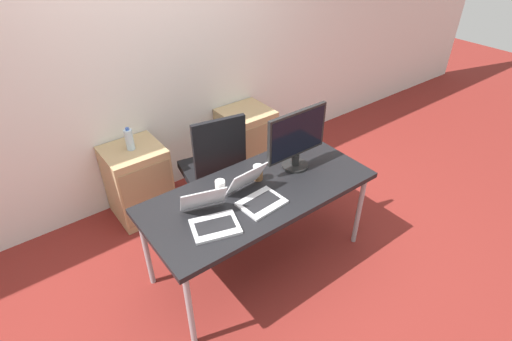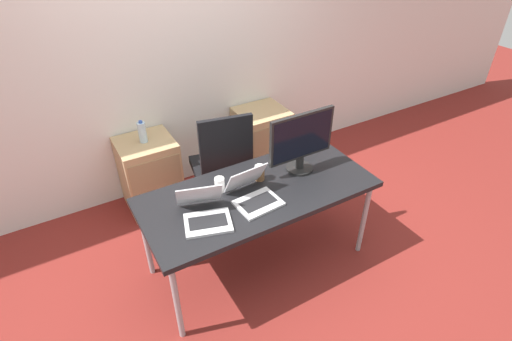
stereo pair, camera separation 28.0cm
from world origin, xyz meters
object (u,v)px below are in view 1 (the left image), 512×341
cabinet_left (138,182)px  cabinet_right (246,141)px  water_bottle (129,139)px  office_chair (214,178)px  laptop_right (256,194)px  monitor (297,138)px  coffee_cup_white (220,187)px  laptop_left (211,217)px  coffee_cup_brown (258,173)px

cabinet_left → cabinet_right: bearing=0.0°
water_bottle → cabinet_left: bearing=-90.0°
office_chair → laptop_right: office_chair is taller
cabinet_left → monitor: 1.54m
cabinet_right → monitor: bearing=-105.9°
coffee_cup_white → laptop_right: bearing=-52.7°
laptop_left → laptop_right: bearing=1.5°
laptop_left → laptop_right: size_ratio=1.15×
water_bottle → laptop_left: (0.03, -1.24, -0.01)m
cabinet_right → laptop_left: size_ratio=1.66×
cabinet_left → cabinet_right: size_ratio=1.00×
cabinet_right → coffee_cup_white: size_ratio=6.28×
cabinet_right → monitor: 1.29m
office_chair → coffee_cup_white: 0.76m
monitor → laptop_right: bearing=-163.2°
cabinet_right → coffee_cup_brown: 1.30m
cabinet_left → laptop_left: bearing=-88.4°
cabinet_right → laptop_left: 1.75m
coffee_cup_brown → cabinet_left: bearing=118.6°
laptop_left → coffee_cup_white: laptop_left is taller
monitor → coffee_cup_brown: bearing=173.1°
office_chair → water_bottle: 0.79m
office_chair → cabinet_right: 0.80m
cabinet_left → office_chair: bearing=-38.7°
cabinet_right → water_bottle: size_ratio=3.38×
water_bottle → cabinet_right: bearing=-0.1°
cabinet_right → water_bottle: (-1.20, 0.00, 0.44)m
coffee_cup_white → coffee_cup_brown: size_ratio=0.93×
cabinet_left → laptop_right: bearing=-71.6°
water_bottle → office_chair: bearing=-38.9°
water_bottle → monitor: bearing=-50.2°
cabinet_left → water_bottle: bearing=90.0°
laptop_left → coffee_cup_brown: laptop_left is taller
laptop_right → coffee_cup_brown: size_ratio=3.07×
water_bottle → coffee_cup_white: size_ratio=1.86×
coffee_cup_white → coffee_cup_brown: bearing=-4.0°
laptop_left → cabinet_right: bearing=46.5°
cabinet_right → coffee_cup_white: coffee_cup_white is taller
cabinet_right → laptop_left: laptop_left is taller
laptop_left → coffee_cup_brown: 0.57m
monitor → coffee_cup_brown: 0.39m
cabinet_left → laptop_right: laptop_right is taller
water_bottle → coffee_cup_brown: (0.57, -1.04, 0.00)m
cabinet_left → coffee_cup_white: coffee_cup_white is taller
office_chair → coffee_cup_brown: bearing=-87.4°
cabinet_left → coffee_cup_brown: size_ratio=5.84×
water_bottle → laptop_left: bearing=-88.4°
cabinet_right → laptop_right: laptop_right is taller
cabinet_left → cabinet_right: 1.20m
office_chair → water_bottle: office_chair is taller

